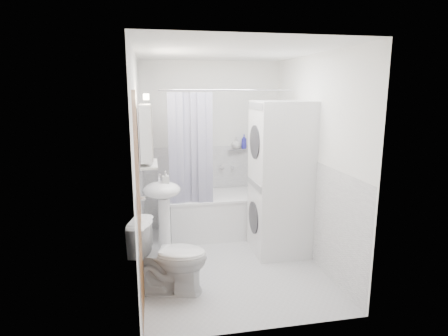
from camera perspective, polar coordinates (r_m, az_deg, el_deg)
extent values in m
plane|color=#BBBBC0|center=(4.57, 0.87, -14.16)|extent=(2.60, 2.60, 0.00)
plane|color=white|center=(5.44, -1.91, 3.34)|extent=(2.00, 0.00, 2.00)
plane|color=white|center=(2.96, 6.15, -3.92)|extent=(2.00, 0.00, 2.00)
plane|color=white|center=(4.10, -12.89, 0.26)|extent=(0.00, 2.60, 2.60)
plane|color=white|center=(4.49, 13.50, 1.23)|extent=(0.00, 2.60, 2.60)
plane|color=white|center=(4.13, 0.98, 17.38)|extent=(2.60, 2.60, 0.00)
plane|color=white|center=(5.55, -1.84, -2.81)|extent=(1.98, 0.00, 1.98)
plane|color=white|center=(4.26, -12.35, -7.67)|extent=(0.00, 2.58, 2.58)
plane|color=white|center=(4.63, 13.01, -6.09)|extent=(0.00, 2.58, 2.58)
plane|color=brown|center=(3.29, -12.81, -6.14)|extent=(0.00, 2.00, 2.00)
cylinder|color=silver|center=(3.61, -12.19, -4.53)|extent=(0.04, 0.04, 0.04)
cube|color=white|center=(5.31, -0.18, -7.17)|extent=(1.48, 0.69, 0.54)
cube|color=white|center=(5.23, -0.18, -4.20)|extent=(1.50, 0.71, 0.03)
cube|color=silver|center=(5.26, -0.18, -5.40)|extent=(1.30, 0.51, 0.20)
cylinder|color=silver|center=(5.50, 1.21, 0.20)|extent=(0.04, 0.12, 0.04)
cylinder|color=silver|center=(4.74, 0.49, 11.81)|extent=(1.68, 0.02, 0.02)
cube|color=#151343|center=(4.71, -7.81, 2.53)|extent=(0.10, 0.02, 1.45)
cube|color=#151343|center=(4.71, -6.72, 2.57)|extent=(0.10, 0.02, 1.45)
cube|color=#151343|center=(4.72, -5.63, 2.61)|extent=(0.10, 0.02, 1.45)
cube|color=#151343|center=(4.73, -4.54, 2.65)|extent=(0.10, 0.02, 1.45)
cube|color=#151343|center=(4.74, -3.46, 2.69)|extent=(0.10, 0.02, 1.45)
cube|color=#151343|center=(4.75, -2.38, 2.72)|extent=(0.10, 0.02, 1.45)
ellipsoid|color=white|center=(4.44, -9.48, -3.35)|extent=(0.44, 0.37, 0.20)
cylinder|color=white|center=(4.59, -9.03, -9.08)|extent=(0.14, 0.14, 0.75)
cylinder|color=silver|center=(4.55, -9.84, -1.45)|extent=(0.03, 0.03, 0.14)
cylinder|color=silver|center=(4.50, -9.85, -0.82)|extent=(0.02, 0.10, 0.02)
cube|color=white|center=(4.14, -11.82, 5.33)|extent=(0.12, 0.50, 0.60)
cube|color=white|center=(4.14, -10.92, 5.37)|extent=(0.01, 0.47, 0.57)
cube|color=#FFEABF|center=(4.12, -11.76, 10.60)|extent=(0.06, 0.45, 0.06)
cube|color=silver|center=(4.19, -11.35, 0.59)|extent=(0.18, 0.54, 0.02)
cube|color=silver|center=(5.46, 1.76, 2.84)|extent=(0.22, 0.06, 0.02)
cube|color=maroon|center=(4.80, -12.05, 4.87)|extent=(0.05, 0.32, 0.75)
cube|color=maroon|center=(4.77, -11.86, 8.99)|extent=(0.03, 0.28, 0.08)
cylinder|color=silver|center=(4.77, -12.37, 9.45)|extent=(0.02, 0.04, 0.02)
cube|color=white|center=(4.75, 8.46, -7.11)|extent=(0.67, 0.67, 0.94)
cylinder|color=#2D2D33|center=(4.66, 4.52, -7.53)|extent=(0.02, 0.40, 0.40)
cube|color=gray|center=(4.54, 4.62, -2.50)|extent=(0.01, 0.60, 0.08)
cube|color=white|center=(4.54, 8.81, 4.16)|extent=(0.67, 0.67, 0.94)
cylinder|color=#2D2D33|center=(4.44, 4.72, 3.97)|extent=(0.02, 0.40, 0.40)
cube|color=gray|center=(4.40, 4.82, 9.41)|extent=(0.01, 0.60, 0.08)
imported|color=white|center=(3.86, -8.27, -13.25)|extent=(0.84, 0.59, 0.74)
imported|color=gray|center=(4.40, -8.87, -2.15)|extent=(0.08, 0.17, 0.08)
imported|color=gray|center=(4.04, -11.38, 0.85)|extent=(0.07, 0.18, 0.07)
imported|color=gray|center=(4.30, -11.38, 1.72)|extent=(0.10, 0.09, 0.10)
imported|color=gray|center=(5.45, 1.84, 3.63)|extent=(0.13, 0.17, 0.13)
imported|color=#2C2AAB|center=(5.48, 3.06, 3.39)|extent=(0.08, 0.21, 0.08)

